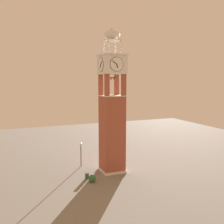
{
  "coord_description": "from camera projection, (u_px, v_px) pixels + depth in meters",
  "views": [
    {
      "loc": [
        13.16,
        31.9,
        12.98
      ],
      "look_at": [
        0.0,
        0.0,
        8.68
      ],
      "focal_mm": 39.26,
      "sensor_mm": 36.0,
      "label": 1
    }
  ],
  "objects": [
    {
      "name": "trash_bin",
      "position": [
        87.0,
        176.0,
        32.91
      ],
      "size": [
        0.52,
        0.52,
        0.8
      ],
      "primitive_type": "cylinder",
      "color": "#4C4C51",
      "rests_on": "ground"
    },
    {
      "name": "shrub_near_entry",
      "position": [
        92.0,
        178.0,
        31.78
      ],
      "size": [
        0.98,
        0.98,
        0.96
      ],
      "primitive_type": "ellipsoid",
      "color": "#336638",
      "rests_on": "ground"
    },
    {
      "name": "park_bench",
      "position": [
        114.0,
        155.0,
        41.83
      ],
      "size": [
        0.74,
        1.65,
        0.95
      ],
      "color": "brown",
      "rests_on": "ground"
    },
    {
      "name": "ground",
      "position": [
        112.0,
        171.0,
        35.84
      ],
      "size": [
        80.0,
        80.0,
        0.0
      ],
      "primitive_type": "plane",
      "color": "gray"
    },
    {
      "name": "clock_tower",
      "position": [
        112.0,
        115.0,
        34.82
      ],
      "size": [
        3.63,
        3.63,
        20.2
      ],
      "color": "#9E4C38",
      "rests_on": "ground"
    },
    {
      "name": "lamp_post",
      "position": [
        81.0,
        150.0,
        37.51
      ],
      "size": [
        0.36,
        0.36,
        3.62
      ],
      "color": "black",
      "rests_on": "ground"
    }
  ]
}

